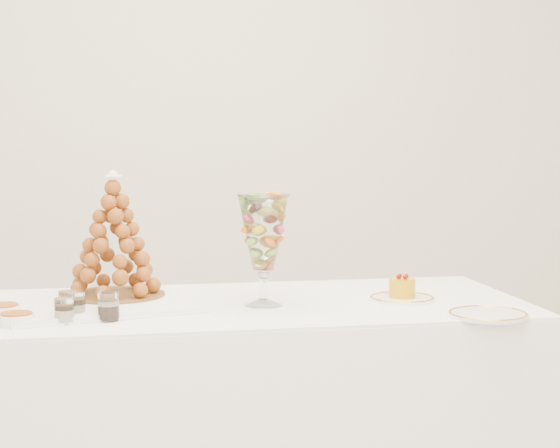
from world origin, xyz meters
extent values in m
cube|color=silver|center=(0.00, 2.00, 1.40)|extent=(4.50, 0.04, 2.80)
cube|color=white|center=(-0.11, 0.15, 0.35)|extent=(1.90, 0.79, 0.71)
cube|color=white|center=(-0.11, 0.15, 0.71)|extent=(1.89, 0.78, 0.01)
cube|color=white|center=(-0.44, 0.15, 0.73)|extent=(0.61, 0.52, 0.02)
cylinder|color=white|center=(0.04, 0.11, 0.73)|extent=(0.12, 0.12, 0.02)
cylinder|color=white|center=(0.04, 0.11, 0.78)|extent=(0.02, 0.02, 0.08)
sphere|color=white|center=(0.04, 0.11, 0.82)|extent=(0.04, 0.04, 0.04)
cylinder|color=white|center=(0.47, 0.12, 0.72)|extent=(0.20, 0.20, 0.01)
cylinder|color=white|center=(0.63, -0.16, 0.72)|extent=(0.22, 0.22, 0.01)
cylinder|color=white|center=(-0.53, 0.07, 0.75)|extent=(0.05, 0.05, 0.07)
cylinder|color=white|center=(-0.50, 0.01, 0.76)|extent=(0.05, 0.05, 0.07)
cylinder|color=white|center=(-0.42, 0.05, 0.75)|extent=(0.06, 0.06, 0.07)
cylinder|color=white|center=(-0.53, -0.06, 0.75)|extent=(0.06, 0.06, 0.07)
cylinder|color=white|center=(-0.41, -0.04, 0.76)|extent=(0.07, 0.07, 0.08)
cylinder|color=white|center=(-0.70, 0.07, 0.73)|extent=(0.10, 0.10, 0.03)
cylinder|color=white|center=(-0.65, -0.06, 0.73)|extent=(0.09, 0.09, 0.03)
cylinder|color=brown|center=(-0.40, 0.25, 0.74)|extent=(0.30, 0.30, 0.01)
cone|color=brown|center=(-0.40, 0.25, 0.92)|extent=(0.32, 0.32, 0.36)
sphere|color=white|center=(-0.40, 0.25, 1.10)|extent=(0.04, 0.04, 0.04)
cylinder|color=#D09509|center=(0.47, 0.13, 0.76)|extent=(0.08, 0.08, 0.06)
sphere|color=maroon|center=(0.48, 0.13, 0.79)|extent=(0.01, 0.01, 0.01)
sphere|color=maroon|center=(0.46, 0.14, 0.79)|extent=(0.01, 0.01, 0.01)
sphere|color=maroon|center=(0.45, 0.12, 0.79)|extent=(0.01, 0.01, 0.01)
sphere|color=maroon|center=(0.47, 0.11, 0.79)|extent=(0.01, 0.01, 0.01)
camera|label=1|loc=(-0.37, -2.58, 1.23)|focal=60.00mm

